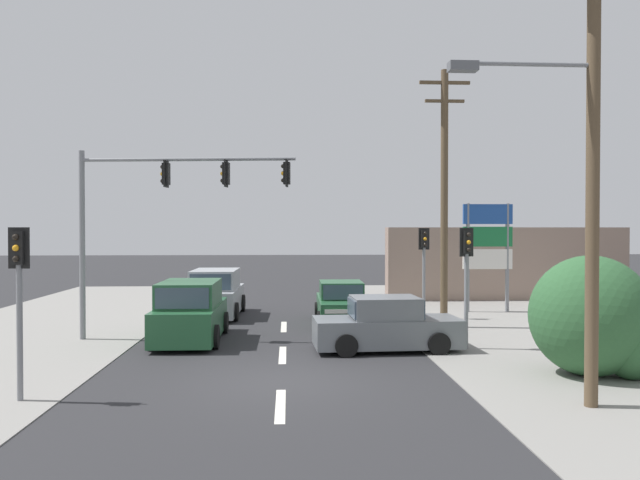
{
  "coord_description": "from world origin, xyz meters",
  "views": [
    {
      "loc": [
        0.15,
        -14.39,
        3.53
      ],
      "look_at": [
        1.1,
        4.0,
        3.2
      ],
      "focal_mm": 35.0,
      "sensor_mm": 36.0,
      "label": 1
    }
  ],
  "objects_px": {
    "shopping_plaza_sign": "(488,242)",
    "traffic_signal_mast": "(156,203)",
    "pedestal_signal_right_kerb": "(467,267)",
    "suv_oncoming_mid": "(216,294)",
    "utility_pole_midground_right": "(444,193)",
    "pedestal_signal_far_median": "(424,257)",
    "utility_pole_foreground_right": "(586,152)",
    "sedan_crossing_left": "(386,326)",
    "suv_kerbside_parked": "(190,313)",
    "pedestal_signal_left_kerb": "(19,283)",
    "sedan_receding_far": "(341,304)"
  },
  "relations": [
    {
      "from": "suv_kerbside_parked",
      "to": "shopping_plaza_sign",
      "type": "bearing_deg",
      "value": 28.49
    },
    {
      "from": "pedestal_signal_left_kerb",
      "to": "suv_kerbside_parked",
      "type": "distance_m",
      "value": 7.31
    },
    {
      "from": "utility_pole_foreground_right",
      "to": "traffic_signal_mast",
      "type": "xyz_separation_m",
      "value": [
        -9.99,
        7.88,
        -0.68
      ]
    },
    {
      "from": "pedestal_signal_far_median",
      "to": "suv_oncoming_mid",
      "type": "xyz_separation_m",
      "value": [
        -8.2,
        1.19,
        -1.53
      ]
    },
    {
      "from": "traffic_signal_mast",
      "to": "suv_kerbside_parked",
      "type": "relative_size",
      "value": 1.51
    },
    {
      "from": "shopping_plaza_sign",
      "to": "traffic_signal_mast",
      "type": "bearing_deg",
      "value": -154.15
    },
    {
      "from": "pedestal_signal_far_median",
      "to": "suv_kerbside_parked",
      "type": "xyz_separation_m",
      "value": [
        -8.36,
        -4.34,
        -1.53
      ]
    },
    {
      "from": "utility_pole_foreground_right",
      "to": "pedestal_signal_far_median",
      "type": "bearing_deg",
      "value": 92.54
    },
    {
      "from": "suv_kerbside_parked",
      "to": "sedan_crossing_left",
      "type": "bearing_deg",
      "value": -16.86
    },
    {
      "from": "sedan_crossing_left",
      "to": "sedan_receding_far",
      "type": "relative_size",
      "value": 1.01
    },
    {
      "from": "utility_pole_midground_right",
      "to": "suv_oncoming_mid",
      "type": "distance_m",
      "value": 9.9
    },
    {
      "from": "utility_pole_midground_right",
      "to": "pedestal_signal_right_kerb",
      "type": "distance_m",
      "value": 4.65
    },
    {
      "from": "pedestal_signal_left_kerb",
      "to": "suv_oncoming_mid",
      "type": "bearing_deg",
      "value": 78.2
    },
    {
      "from": "pedestal_signal_right_kerb",
      "to": "suv_oncoming_mid",
      "type": "distance_m",
      "value": 11.01
    },
    {
      "from": "pedestal_signal_left_kerb",
      "to": "shopping_plaza_sign",
      "type": "relative_size",
      "value": 0.77
    },
    {
      "from": "traffic_signal_mast",
      "to": "suv_kerbside_parked",
      "type": "xyz_separation_m",
      "value": [
        1.09,
        -0.14,
        -3.47
      ]
    },
    {
      "from": "utility_pole_midground_right",
      "to": "shopping_plaza_sign",
      "type": "bearing_deg",
      "value": 54.4
    },
    {
      "from": "shopping_plaza_sign",
      "to": "suv_kerbside_parked",
      "type": "xyz_separation_m",
      "value": [
        -11.49,
        -6.24,
        -2.1
      ]
    },
    {
      "from": "pedestal_signal_left_kerb",
      "to": "pedestal_signal_far_median",
      "type": "bearing_deg",
      "value": 45.81
    },
    {
      "from": "traffic_signal_mast",
      "to": "suv_oncoming_mid",
      "type": "xyz_separation_m",
      "value": [
        1.25,
        5.39,
        -3.47
      ]
    },
    {
      "from": "shopping_plaza_sign",
      "to": "suv_oncoming_mid",
      "type": "bearing_deg",
      "value": -176.42
    },
    {
      "from": "traffic_signal_mast",
      "to": "sedan_crossing_left",
      "type": "relative_size",
      "value": 1.59
    },
    {
      "from": "sedan_crossing_left",
      "to": "utility_pole_midground_right",
      "type": "bearing_deg",
      "value": 56.01
    },
    {
      "from": "traffic_signal_mast",
      "to": "pedestal_signal_far_median",
      "type": "bearing_deg",
      "value": 23.96
    },
    {
      "from": "sedan_crossing_left",
      "to": "suv_oncoming_mid",
      "type": "distance_m",
      "value": 9.31
    },
    {
      "from": "utility_pole_midground_right",
      "to": "traffic_signal_mast",
      "type": "bearing_deg",
      "value": -167.93
    },
    {
      "from": "pedestal_signal_far_median",
      "to": "pedestal_signal_right_kerb",
      "type": "bearing_deg",
      "value": -90.83
    },
    {
      "from": "sedan_crossing_left",
      "to": "suv_oncoming_mid",
      "type": "bearing_deg",
      "value": 128.16
    },
    {
      "from": "pedestal_signal_right_kerb",
      "to": "suv_kerbside_parked",
      "type": "distance_m",
      "value": 8.6
    },
    {
      "from": "utility_pole_midground_right",
      "to": "pedestal_signal_far_median",
      "type": "bearing_deg",
      "value": 96.82
    },
    {
      "from": "suv_oncoming_mid",
      "to": "sedan_receding_far",
      "type": "xyz_separation_m",
      "value": [
        4.89,
        -2.05,
        -0.18
      ]
    },
    {
      "from": "sedan_receding_far",
      "to": "sedan_crossing_left",
      "type": "bearing_deg",
      "value": -80.7
    },
    {
      "from": "suv_oncoming_mid",
      "to": "suv_kerbside_parked",
      "type": "relative_size",
      "value": 1.01
    },
    {
      "from": "pedestal_signal_right_kerb",
      "to": "suv_oncoming_mid",
      "type": "relative_size",
      "value": 0.78
    },
    {
      "from": "utility_pole_foreground_right",
      "to": "pedestal_signal_right_kerb",
      "type": "xyz_separation_m",
      "value": [
        -0.62,
        5.99,
        -2.61
      ]
    },
    {
      "from": "pedestal_signal_left_kerb",
      "to": "utility_pole_midground_right",
      "type": "bearing_deg",
      "value": 39.09
    },
    {
      "from": "suv_oncoming_mid",
      "to": "utility_pole_foreground_right",
      "type": "bearing_deg",
      "value": -56.64
    },
    {
      "from": "utility_pole_midground_right",
      "to": "traffic_signal_mast",
      "type": "relative_size",
      "value": 1.34
    },
    {
      "from": "pedestal_signal_right_kerb",
      "to": "suv_oncoming_mid",
      "type": "xyz_separation_m",
      "value": [
        -8.11,
        7.29,
        -1.53
      ]
    },
    {
      "from": "sedan_crossing_left",
      "to": "sedan_receding_far",
      "type": "distance_m",
      "value": 5.34
    },
    {
      "from": "pedestal_signal_far_median",
      "to": "suv_oncoming_mid",
      "type": "bearing_deg",
      "value": 171.74
    },
    {
      "from": "pedestal_signal_left_kerb",
      "to": "sedan_crossing_left",
      "type": "relative_size",
      "value": 0.82
    },
    {
      "from": "utility_pole_midground_right",
      "to": "pedestal_signal_right_kerb",
      "type": "height_order",
      "value": "utility_pole_midground_right"
    },
    {
      "from": "utility_pole_foreground_right",
      "to": "pedestal_signal_right_kerb",
      "type": "bearing_deg",
      "value": 95.95
    },
    {
      "from": "pedestal_signal_far_median",
      "to": "sedan_receding_far",
      "type": "height_order",
      "value": "pedestal_signal_far_median"
    },
    {
      "from": "traffic_signal_mast",
      "to": "sedan_receding_far",
      "type": "xyz_separation_m",
      "value": [
        6.14,
        3.34,
        -3.65
      ]
    },
    {
      "from": "utility_pole_foreground_right",
      "to": "sedan_crossing_left",
      "type": "bearing_deg",
      "value": 116.63
    },
    {
      "from": "pedestal_signal_right_kerb",
      "to": "sedan_receding_far",
      "type": "xyz_separation_m",
      "value": [
        -3.22,
        5.24,
        -1.71
      ]
    },
    {
      "from": "utility_pole_foreground_right",
      "to": "shopping_plaza_sign",
      "type": "relative_size",
      "value": 2.03
    },
    {
      "from": "utility_pole_foreground_right",
      "to": "sedan_receding_far",
      "type": "relative_size",
      "value": 2.19
    }
  ]
}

